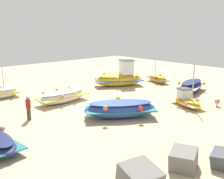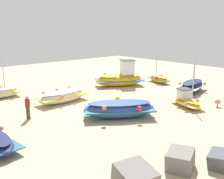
{
  "view_description": "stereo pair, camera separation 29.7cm",
  "coord_description": "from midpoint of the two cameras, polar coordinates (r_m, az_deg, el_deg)",
  "views": [
    {
      "loc": [
        11.49,
        13.88,
        5.95
      ],
      "look_at": [
        -2.43,
        -1.48,
        0.9
      ],
      "focal_mm": 41.05,
      "sensor_mm": 36.0,
      "label": 1
    },
    {
      "loc": [
        11.27,
        14.08,
        5.95
      ],
      "look_at": [
        -2.43,
        -1.48,
        0.9
      ],
      "focal_mm": 41.05,
      "sensor_mm": 36.0,
      "label": 2
    }
  ],
  "objects": [
    {
      "name": "ground_plane",
      "position": [
        18.98,
        -2.12,
        -4.59
      ],
      "size": [
        52.53,
        52.53,
        0.0
      ],
      "primitive_type": "plane",
      "color": "tan"
    },
    {
      "name": "fishing_boat_0",
      "position": [
        26.63,
        2.27,
        2.64
      ],
      "size": [
        5.38,
        4.09,
        2.76
      ],
      "rotation": [
        0.0,
        0.0,
        2.66
      ],
      "color": "gold",
      "rests_on": "ground_plane"
    },
    {
      "name": "fishing_boat_1",
      "position": [
        20.56,
        16.7,
        -2.45
      ],
      "size": [
        2.23,
        3.25,
        3.69
      ],
      "rotation": [
        0.0,
        0.0,
        4.34
      ],
      "color": "gold",
      "rests_on": "ground_plane"
    },
    {
      "name": "fishing_boat_2",
      "position": [
        25.29,
        17.73,
        0.74
      ],
      "size": [
        4.41,
        2.77,
        3.27
      ],
      "rotation": [
        0.0,
        0.0,
        0.27
      ],
      "color": "navy",
      "rests_on": "ground_plane"
    },
    {
      "name": "fishing_boat_3",
      "position": [
        21.13,
        -10.46,
        -1.44
      ],
      "size": [
        4.47,
        2.1,
        1.01
      ],
      "rotation": [
        0.0,
        0.0,
        3.19
      ],
      "color": "white",
      "rests_on": "ground_plane"
    },
    {
      "name": "fishing_boat_4",
      "position": [
        17.32,
        2.17,
        -4.28
      ],
      "size": [
        5.06,
        4.25,
        1.2
      ],
      "rotation": [
        0.0,
        0.0,
        5.69
      ],
      "color": "#2D4C9E",
      "rests_on": "ground_plane"
    },
    {
      "name": "fishing_boat_5",
      "position": [
        28.75,
        10.67,
        2.34
      ],
      "size": [
        2.05,
        3.3,
        3.14
      ],
      "rotation": [
        0.0,
        0.0,
        1.28
      ],
      "color": "gold",
      "rests_on": "ground_plane"
    },
    {
      "name": "fishing_boat_6",
      "position": [
        23.99,
        -23.24,
        -0.67
      ],
      "size": [
        3.42,
        1.94,
        3.42
      ],
      "rotation": [
        0.0,
        0.0,
        6.2
      ],
      "color": "white",
      "rests_on": "ground_plane"
    },
    {
      "name": "person_walking",
      "position": [
        17.66,
        -17.83,
        -3.5
      ],
      "size": [
        0.32,
        0.32,
        1.62
      ],
      "rotation": [
        0.0,
        0.0,
        3.57
      ],
      "color": "brown",
      "rests_on": "ground_plane"
    },
    {
      "name": "breakwater_rocks",
      "position": [
        13.08,
        21.96,
        -12.34
      ],
      "size": [
        22.12,
        2.99,
        1.32
      ],
      "color": "slate",
      "rests_on": "ground_plane"
    },
    {
      "name": "mooring_buoy_0",
      "position": [
        21.27,
        22.84,
        -2.55
      ],
      "size": [
        0.43,
        0.43,
        0.62
      ],
      "color": "#3F3F42",
      "rests_on": "ground_plane"
    }
  ]
}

